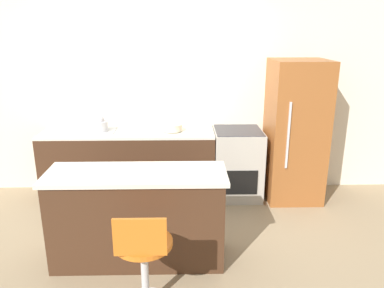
# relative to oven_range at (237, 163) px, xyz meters

# --- Properties ---
(ground_plane) EXTENTS (14.00, 14.00, 0.00)m
(ground_plane) POSITION_rel_oven_range_xyz_m (-1.07, -0.33, -0.45)
(ground_plane) COLOR #998466
(wall_back) EXTENTS (8.00, 0.06, 2.60)m
(wall_back) POSITION_rel_oven_range_xyz_m (-1.07, 0.34, 0.85)
(wall_back) COLOR silver
(wall_back) RESTS_ON ground_plane
(back_counter) EXTENTS (2.16, 0.61, 0.90)m
(back_counter) POSITION_rel_oven_range_xyz_m (-1.40, 0.00, -0.00)
(back_counter) COLOR #422819
(back_counter) RESTS_ON ground_plane
(kitchen_island) EXTENTS (1.64, 0.57, 0.89)m
(kitchen_island) POSITION_rel_oven_range_xyz_m (-1.12, -1.41, -0.00)
(kitchen_island) COLOR #422819
(kitchen_island) RESTS_ON ground_plane
(oven_range) EXTENTS (0.61, 0.63, 0.90)m
(oven_range) POSITION_rel_oven_range_xyz_m (0.00, 0.00, 0.00)
(oven_range) COLOR #B7B2A8
(oven_range) RESTS_ON ground_plane
(refrigerator) EXTENTS (0.67, 0.71, 1.77)m
(refrigerator) POSITION_rel_oven_range_xyz_m (0.71, -0.04, 0.44)
(refrigerator) COLOR #995628
(refrigerator) RESTS_ON ground_plane
(stool_chair) EXTENTS (0.44, 0.44, 0.88)m
(stool_chair) POSITION_rel_oven_range_xyz_m (-1.00, -2.10, -0.01)
(stool_chair) COLOR #B7B7BC
(stool_chair) RESTS_ON ground_plane
(kettle) EXTENTS (0.18, 0.18, 0.21)m
(kettle) POSITION_rel_oven_range_xyz_m (-1.73, -0.01, 0.53)
(kettle) COLOR silver
(kettle) RESTS_ON back_counter
(mixing_bowl) EXTENTS (0.25, 0.25, 0.09)m
(mixing_bowl) POSITION_rel_oven_range_xyz_m (-0.83, -0.01, 0.49)
(mixing_bowl) COLOR beige
(mixing_bowl) RESTS_ON back_counter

